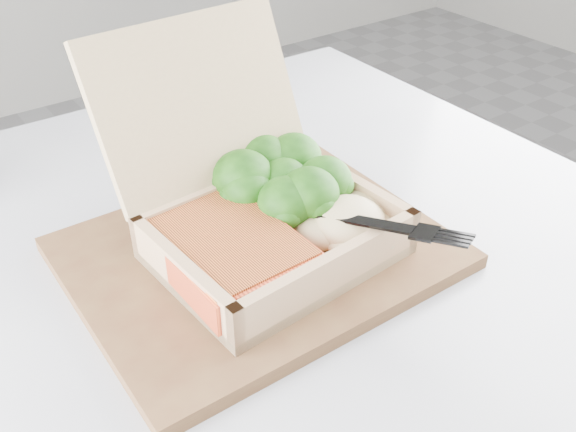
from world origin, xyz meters
TOP-DOWN VIEW (x-y plane):
  - floor at (0.00, 0.00)m, footprint 4.00×4.00m
  - cafe_table at (-0.58, -0.08)m, footprint 0.82×0.82m
  - serving_tray at (-0.57, -0.07)m, footprint 0.32×0.26m
  - takeout_container at (-0.56, -0.06)m, footprint 0.21×0.23m
  - salmon_fillet at (-0.61, -0.09)m, footprint 0.10×0.14m
  - broccoli_pile at (-0.52, -0.05)m, footprint 0.13×0.13m
  - mashed_potatoes at (-0.50, -0.12)m, footprint 0.11×0.09m
  - plastic_fork at (-0.52, -0.12)m, footprint 0.08×0.16m
  - receipt at (-0.55, 0.10)m, footprint 0.12×0.17m

SIDE VIEW (x-z plane):
  - floor at x=0.00m, z-range 0.00..0.00m
  - cafe_table at x=-0.58m, z-range 0.18..0.91m
  - receipt at x=-0.55m, z-range 0.73..0.73m
  - serving_tray at x=-0.57m, z-range 0.73..0.74m
  - salmon_fillet at x=-0.61m, z-range 0.75..0.78m
  - mashed_potatoes at x=-0.50m, z-range 0.75..0.79m
  - broccoli_pile at x=-0.52m, z-range 0.75..0.80m
  - plastic_fork at x=-0.52m, z-range 0.78..0.80m
  - takeout_container at x=-0.56m, z-range 0.70..0.88m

